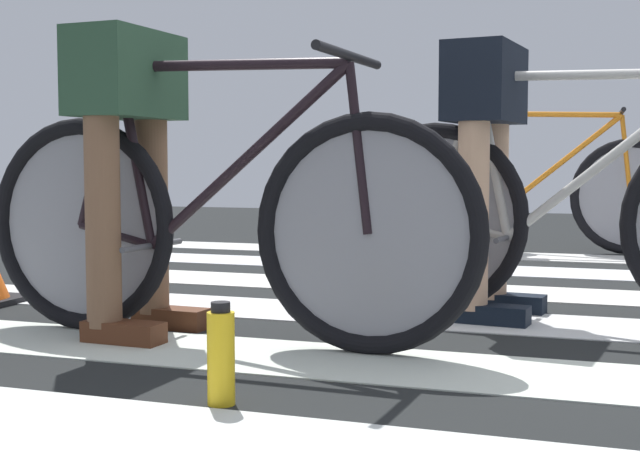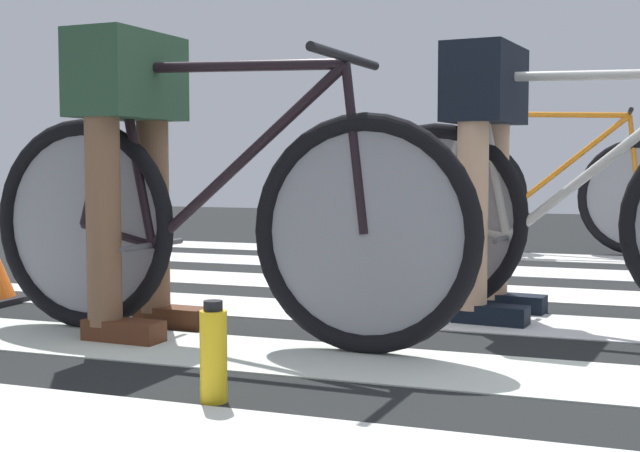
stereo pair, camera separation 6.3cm
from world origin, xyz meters
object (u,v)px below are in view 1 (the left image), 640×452
at_px(cyclist_1_of_3, 129,140).
at_px(bicycle_2_of_3, 572,215).
at_px(water_bottle, 221,356).
at_px(cyclist_2_of_3, 486,142).
at_px(bicycle_1_of_3, 213,220).
at_px(bicycle_3_of_3, 544,191).

height_order(cyclist_1_of_3, bicycle_2_of_3, cyclist_1_of_3).
xyz_separation_m(bicycle_2_of_3, water_bottle, (-0.72, -1.34, -0.27)).
height_order(cyclist_2_of_3, water_bottle, cyclist_2_of_3).
height_order(bicycle_1_of_3, bicycle_3_of_3, same).
distance_m(cyclist_1_of_3, water_bottle, 1.07).
xyz_separation_m(cyclist_1_of_3, water_bottle, (0.64, -0.67, -0.53)).
relative_size(cyclist_1_of_3, bicycle_2_of_3, 0.57).
xyz_separation_m(cyclist_2_of_3, bicycle_3_of_3, (0.02, 2.46, -0.26)).
relative_size(cyclist_2_of_3, bicycle_3_of_3, 0.57).
bearing_deg(bicycle_2_of_3, cyclist_1_of_3, -147.41).
relative_size(cyclist_1_of_3, water_bottle, 4.07).
bearing_deg(cyclist_2_of_3, bicycle_3_of_3, 96.24).
relative_size(bicycle_2_of_3, cyclist_2_of_3, 1.75).
bearing_deg(bicycle_1_of_3, bicycle_3_of_3, 79.53).
height_order(bicycle_1_of_3, bicycle_2_of_3, same).
relative_size(cyclist_1_of_3, bicycle_3_of_3, 0.57).
bearing_deg(cyclist_1_of_3, bicycle_2_of_3, 29.00).
height_order(cyclist_1_of_3, water_bottle, cyclist_1_of_3).
bearing_deg(cyclist_2_of_3, bicycle_1_of_3, -129.53).
bearing_deg(bicycle_3_of_3, cyclist_1_of_3, -110.69).
bearing_deg(bicycle_2_of_3, water_bottle, -111.70).
relative_size(bicycle_3_of_3, water_bottle, 7.14).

